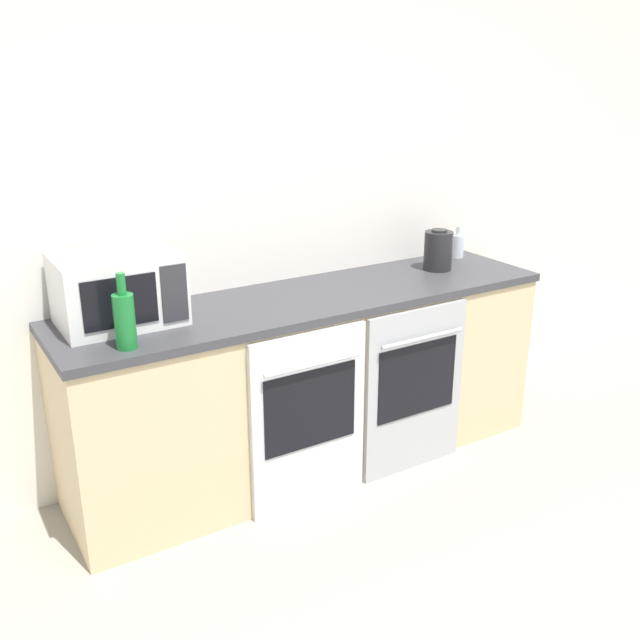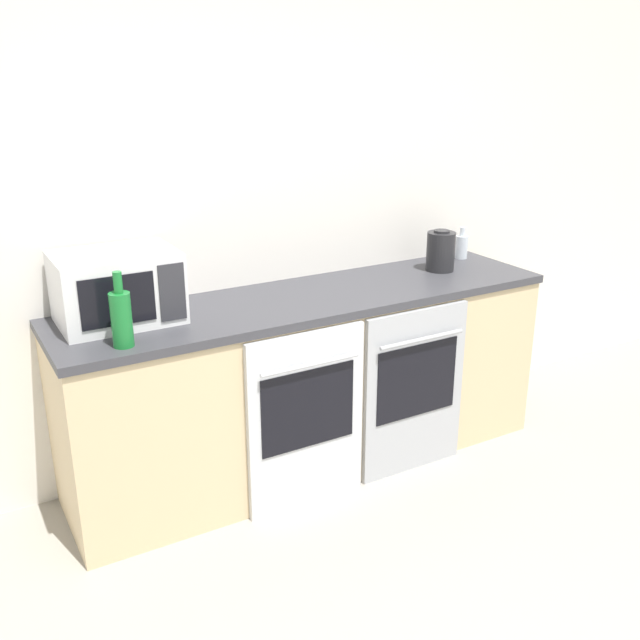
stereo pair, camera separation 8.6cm
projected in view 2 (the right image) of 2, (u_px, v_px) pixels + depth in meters
wall_back at (278, 207)px, 3.61m from camera, size 10.00×0.06×2.60m
counter_back at (311, 381)px, 3.62m from camera, size 2.49×0.63×0.92m
oven_left at (307, 420)px, 3.27m from camera, size 0.59×0.06×0.87m
oven_right at (415, 391)px, 3.56m from camera, size 0.59×0.06×0.87m
microwave at (117, 287)px, 3.06m from camera, size 0.51×0.38×0.31m
bottle_clear at (462, 246)px, 4.10m from camera, size 0.07×0.07×0.18m
bottle_green at (121, 318)px, 2.80m from camera, size 0.08×0.08×0.31m
kettle at (441, 251)px, 3.85m from camera, size 0.15×0.15×0.22m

